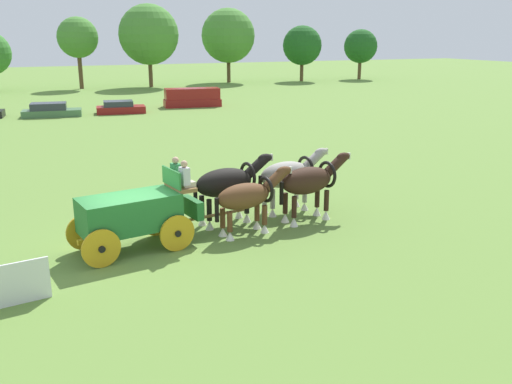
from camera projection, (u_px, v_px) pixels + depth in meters
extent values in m
plane|color=olive|center=(132.00, 250.00, 17.27)|extent=(220.00, 220.00, 0.00)
cube|color=#236B2D|center=(130.00, 213.00, 16.94)|extent=(3.15, 1.90, 1.08)
cube|color=brown|center=(181.00, 187.00, 17.68)|extent=(0.76, 1.37, 0.12)
cube|color=#236B2D|center=(193.00, 208.00, 18.10)|extent=(0.42, 1.18, 0.60)
cube|color=#236B2D|center=(171.00, 178.00, 17.44)|extent=(0.27, 1.29, 0.55)
cube|color=gold|center=(131.00, 233.00, 17.12)|extent=(3.24, 0.68, 0.16)
cylinder|color=gold|center=(156.00, 219.00, 18.40)|extent=(1.13, 0.26, 1.14)
cylinder|color=black|center=(156.00, 219.00, 18.40)|extent=(0.23, 0.21, 0.20)
cylinder|color=gold|center=(177.00, 233.00, 17.07)|extent=(1.13, 0.26, 1.14)
cylinder|color=black|center=(177.00, 233.00, 17.07)|extent=(0.23, 0.21, 0.20)
cylinder|color=gold|center=(85.00, 232.00, 17.17)|extent=(1.13, 0.26, 1.14)
cylinder|color=black|center=(85.00, 232.00, 17.17)|extent=(0.23, 0.21, 0.20)
cylinder|color=gold|center=(101.00, 249.00, 15.84)|extent=(1.13, 0.26, 1.14)
cylinder|color=black|center=(101.00, 249.00, 15.84)|extent=(0.23, 0.21, 0.20)
cylinder|color=brown|center=(211.00, 216.00, 18.55)|extent=(2.58, 0.52, 0.10)
cube|color=slate|center=(180.00, 180.00, 17.96)|extent=(0.45, 0.38, 0.16)
cube|color=#338C4C|center=(176.00, 172.00, 17.83)|extent=(0.29, 0.39, 0.55)
sphere|color=tan|center=(175.00, 160.00, 17.72)|extent=(0.22, 0.22, 0.22)
cube|color=#BCB293|center=(188.00, 184.00, 17.45)|extent=(0.45, 0.38, 0.16)
cube|color=silver|center=(184.00, 176.00, 17.31)|extent=(0.29, 0.39, 0.55)
sphere|color=tan|center=(184.00, 164.00, 17.21)|extent=(0.22, 0.22, 0.22)
ellipsoid|color=black|center=(224.00, 183.00, 19.30)|extent=(2.27, 1.33, 1.00)
cylinder|color=black|center=(239.00, 199.00, 20.13)|extent=(0.18, 0.18, 0.75)
cone|color=silver|center=(239.00, 213.00, 20.27)|extent=(0.30, 0.30, 0.32)
cylinder|color=black|center=(247.00, 203.00, 19.69)|extent=(0.18, 0.18, 0.75)
cone|color=silver|center=(247.00, 217.00, 19.83)|extent=(0.30, 0.30, 0.32)
cylinder|color=black|center=(202.00, 206.00, 19.35)|extent=(0.18, 0.18, 0.75)
cone|color=silver|center=(202.00, 221.00, 19.50)|extent=(0.30, 0.30, 0.32)
cylinder|color=black|center=(209.00, 210.00, 18.91)|extent=(0.18, 0.18, 0.75)
cone|color=silver|center=(210.00, 225.00, 19.05)|extent=(0.30, 0.30, 0.32)
cylinder|color=black|center=(256.00, 166.00, 19.88)|extent=(0.99, 0.51, 0.81)
ellipsoid|color=black|center=(265.00, 158.00, 20.00)|extent=(0.63, 0.35, 0.32)
cube|color=silver|center=(271.00, 157.00, 20.15)|extent=(0.08, 0.11, 0.24)
torus|color=black|center=(248.00, 176.00, 19.77)|extent=(0.28, 1.02, 1.02)
cylinder|color=black|center=(195.00, 196.00, 18.80)|extent=(0.14, 0.14, 0.80)
ellipsoid|color=brown|center=(244.00, 196.00, 18.30)|extent=(2.04, 1.16, 0.86)
cylinder|color=brown|center=(257.00, 211.00, 19.03)|extent=(0.18, 0.18, 0.67)
cone|color=silver|center=(257.00, 224.00, 19.16)|extent=(0.30, 0.30, 0.29)
cylinder|color=brown|center=(265.00, 215.00, 18.64)|extent=(0.18, 0.18, 0.67)
cone|color=silver|center=(265.00, 228.00, 18.77)|extent=(0.30, 0.30, 0.29)
cylinder|color=brown|center=(223.00, 218.00, 18.33)|extent=(0.18, 0.18, 0.67)
cone|color=silver|center=(223.00, 232.00, 18.46)|extent=(0.30, 0.30, 0.29)
cylinder|color=brown|center=(230.00, 222.00, 17.94)|extent=(0.18, 0.18, 0.67)
cone|color=silver|center=(230.00, 236.00, 18.07)|extent=(0.30, 0.30, 0.29)
cylinder|color=brown|center=(275.00, 180.00, 18.83)|extent=(0.99, 0.51, 0.81)
ellipsoid|color=brown|center=(284.00, 171.00, 18.95)|extent=(0.63, 0.35, 0.32)
cube|color=silver|center=(290.00, 170.00, 19.10)|extent=(0.08, 0.11, 0.24)
torus|color=black|center=(266.00, 190.00, 18.72)|extent=(0.26, 0.90, 0.89)
cylinder|color=black|center=(217.00, 210.00, 17.85)|extent=(0.14, 0.14, 0.80)
ellipsoid|color=#9E998E|center=(285.00, 175.00, 20.67)|extent=(2.23, 1.29, 0.96)
cylinder|color=#9E998E|center=(296.00, 190.00, 21.47)|extent=(0.18, 0.18, 0.72)
cone|color=silver|center=(296.00, 203.00, 21.61)|extent=(0.30, 0.30, 0.31)
cylinder|color=#9E998E|center=(305.00, 193.00, 21.04)|extent=(0.18, 0.18, 0.72)
cone|color=silver|center=(304.00, 206.00, 21.18)|extent=(0.30, 0.30, 0.31)
cylinder|color=#9E998E|center=(265.00, 196.00, 20.71)|extent=(0.18, 0.18, 0.72)
cone|color=silver|center=(265.00, 209.00, 20.85)|extent=(0.30, 0.30, 0.31)
cylinder|color=#9E998E|center=(273.00, 199.00, 20.28)|extent=(0.18, 0.18, 0.72)
cone|color=silver|center=(272.00, 212.00, 20.42)|extent=(0.30, 0.30, 0.31)
cylinder|color=#9E998E|center=(313.00, 160.00, 21.24)|extent=(0.99, 0.51, 0.81)
ellipsoid|color=#9E998E|center=(321.00, 152.00, 21.36)|extent=(0.63, 0.35, 0.32)
cube|color=silver|center=(327.00, 151.00, 21.50)|extent=(0.08, 0.11, 0.24)
torus|color=black|center=(305.00, 169.00, 21.13)|extent=(0.28, 0.99, 0.99)
cylinder|color=black|center=(260.00, 187.00, 20.18)|extent=(0.14, 0.14, 0.80)
ellipsoid|color=#331E14|center=(307.00, 181.00, 19.60)|extent=(2.18, 1.27, 0.96)
cylinder|color=#331E14|center=(317.00, 197.00, 20.40)|extent=(0.18, 0.18, 0.75)
cone|color=silver|center=(317.00, 211.00, 20.55)|extent=(0.30, 0.30, 0.32)
cylinder|color=#331E14|center=(326.00, 201.00, 19.97)|extent=(0.18, 0.18, 0.75)
cone|color=silver|center=(326.00, 215.00, 20.12)|extent=(0.30, 0.30, 0.32)
cylinder|color=#331E14|center=(285.00, 203.00, 19.65)|extent=(0.18, 0.18, 0.75)
cone|color=silver|center=(285.00, 218.00, 19.80)|extent=(0.30, 0.30, 0.32)
cylinder|color=#331E14|center=(294.00, 207.00, 19.23)|extent=(0.18, 0.18, 0.75)
cone|color=silver|center=(294.00, 222.00, 19.37)|extent=(0.30, 0.30, 0.32)
cylinder|color=#331E14|center=(335.00, 165.00, 20.16)|extent=(0.99, 0.51, 0.81)
ellipsoid|color=#331E14|center=(343.00, 157.00, 20.28)|extent=(0.63, 0.35, 0.32)
cube|color=silver|center=(349.00, 156.00, 20.43)|extent=(0.08, 0.11, 0.24)
torus|color=black|center=(327.00, 174.00, 20.05)|extent=(0.28, 0.99, 0.98)
cylinder|color=black|center=(281.00, 193.00, 19.12)|extent=(0.14, 0.14, 0.80)
cube|color=#477047|center=(52.00, 113.00, 45.32)|extent=(4.78, 2.45, 0.55)
cube|color=#2D333D|center=(49.00, 106.00, 45.11)|extent=(2.95, 2.06, 0.56)
cube|color=maroon|center=(121.00, 110.00, 47.20)|extent=(4.22, 2.38, 0.59)
cube|color=#2D333D|center=(118.00, 104.00, 47.01)|extent=(2.61, 2.02, 0.45)
cube|color=maroon|center=(192.00, 103.00, 51.56)|extent=(5.37, 2.57, 0.68)
cube|color=maroon|center=(192.00, 94.00, 51.33)|extent=(5.15, 2.40, 1.01)
cylinder|color=brown|center=(80.00, 70.00, 67.95)|extent=(0.50, 0.50, 4.40)
sphere|color=#478433|center=(78.00, 37.00, 66.89)|extent=(4.85, 4.85, 4.85)
cylinder|color=brown|center=(151.00, 72.00, 70.31)|extent=(0.50, 0.50, 3.85)
sphere|color=#478433|center=(149.00, 34.00, 69.08)|extent=(7.41, 7.41, 7.41)
cylinder|color=brown|center=(229.00, 69.00, 77.09)|extent=(0.50, 0.50, 3.74)
sphere|color=#478433|center=(228.00, 36.00, 75.89)|extent=(7.28, 7.28, 7.28)
cylinder|color=brown|center=(302.00, 70.00, 79.45)|extent=(0.50, 0.50, 3.04)
sphere|color=#1E561E|center=(302.00, 45.00, 78.51)|extent=(5.47, 5.47, 5.47)
cylinder|color=brown|center=(360.00, 69.00, 83.16)|extent=(0.50, 0.50, 3.06)
sphere|color=#1E561E|center=(361.00, 46.00, 82.28)|extent=(4.89, 4.89, 4.89)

